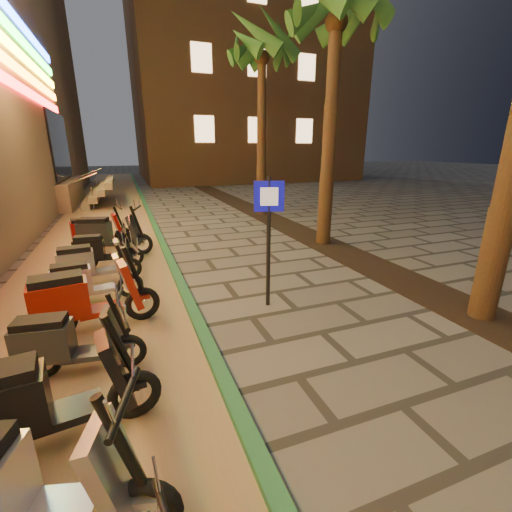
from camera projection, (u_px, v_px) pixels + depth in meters
name	position (u px, v px, depth m)	size (l,w,h in m)	color
ground	(396.00, 501.00, 2.74)	(120.00, 120.00, 0.00)	#474442
parking_strip	(102.00, 238.00, 10.77)	(3.40, 60.00, 0.01)	#8C7251
green_curb	(157.00, 232.00, 11.34)	(0.18, 60.00, 0.10)	#235F39
planting_strip	(366.00, 263.00, 8.42)	(1.20, 40.00, 0.02)	black
apartment_block	(235.00, 33.00, 30.55)	(18.00, 16.06, 25.00)	brown
palm_c	(336.00, 20.00, 8.48)	(2.97, 3.02, 6.91)	#472D19
palm_d	(262.00, 58.00, 12.87)	(2.97, 3.02, 7.16)	#472D19
pedestrian_sign	(269.00, 225.00, 5.73)	(0.49, 0.16, 2.27)	black
scooter_4	(6.00, 492.00, 2.24)	(1.80, 0.92, 1.27)	black
scooter_5	(36.00, 401.00, 3.07)	(1.75, 0.70, 1.23)	black
scooter_6	(65.00, 342.00, 4.14)	(1.49, 0.59, 1.04)	black
scooter_7	(81.00, 299.00, 5.08)	(1.82, 0.75, 1.28)	black
scooter_8	(87.00, 281.00, 6.03)	(1.52, 0.60, 1.07)	black
scooter_9	(90.00, 263.00, 6.91)	(1.58, 0.58, 1.11)	black
scooter_10	(100.00, 250.00, 7.90)	(1.50, 0.52, 1.06)	black
scooter_11	(106.00, 234.00, 8.88)	(1.84, 0.92, 1.30)	black
scooter_12	(94.00, 231.00, 9.59)	(1.60, 0.72, 1.12)	black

